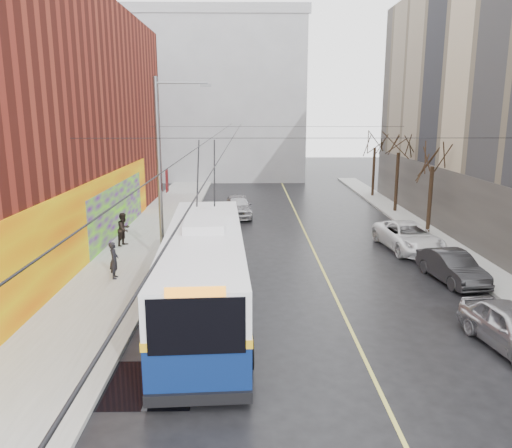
{
  "coord_description": "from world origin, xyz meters",
  "views": [
    {
      "loc": [
        -2.04,
        -13.76,
        7.39
      ],
      "look_at": [
        -1.72,
        7.93,
        2.52
      ],
      "focal_mm": 35.0,
      "sensor_mm": 36.0,
      "label": 1
    }
  ],
  "objects": [
    {
      "name": "sidewalk_right",
      "position": [
        9.0,
        12.0,
        0.07
      ],
      "size": [
        2.0,
        60.0,
        0.15
      ],
      "primitive_type": "cube",
      "color": "gray",
      "rests_on": "ground"
    },
    {
      "name": "pedestrian_a",
      "position": [
        -8.03,
        7.53,
        0.98
      ],
      "size": [
        0.46,
        0.65,
        1.66
      ],
      "primitive_type": "imported",
      "rotation": [
        0.0,
        0.0,
        1.68
      ],
      "color": "black",
      "rests_on": "sidewalk_left"
    },
    {
      "name": "pedestrian_b",
      "position": [
        -8.95,
        13.17,
        1.07
      ],
      "size": [
        0.99,
        1.1,
        1.84
      ],
      "primitive_type": "imported",
      "rotation": [
        0.0,
        0.0,
        1.17
      ],
      "color": "black",
      "rests_on": "sidewalk_left"
    },
    {
      "name": "sidewalk_left",
      "position": [
        -8.0,
        12.0,
        0.07
      ],
      "size": [
        4.0,
        60.0,
        0.15
      ],
      "primitive_type": "cube",
      "color": "gray",
      "rests_on": "ground"
    },
    {
      "name": "building_far",
      "position": [
        -6.0,
        44.99,
        9.02
      ],
      "size": [
        20.5,
        12.1,
        18.0
      ],
      "color": "gray",
      "rests_on": "ground"
    },
    {
      "name": "catenary_wires",
      "position": [
        -2.54,
        14.77,
        6.25
      ],
      "size": [
        18.0,
        60.0,
        0.22
      ],
      "color": "black"
    },
    {
      "name": "following_car",
      "position": [
        -2.81,
        21.58,
        0.79
      ],
      "size": [
        2.2,
        4.74,
        1.57
      ],
      "primitive_type": "imported",
      "rotation": [
        0.0,
        0.0,
        0.08
      ],
      "color": "#9A9A9E",
      "rests_on": "ground"
    },
    {
      "name": "parked_car_c",
      "position": [
        6.7,
        12.54,
        0.74
      ],
      "size": [
        3.03,
        5.59,
        1.49
      ],
      "primitive_type": "imported",
      "rotation": [
        0.0,
        0.0,
        0.11
      ],
      "color": "white",
      "rests_on": "ground"
    },
    {
      "name": "lane_line",
      "position": [
        1.5,
        14.0,
        0.0
      ],
      "size": [
        0.12,
        50.0,
        0.01
      ],
      "primitive_type": "cube",
      "color": "#BFB74C",
      "rests_on": "ground"
    },
    {
      "name": "trolleybus",
      "position": [
        -3.68,
        3.82,
        1.7
      ],
      "size": [
        3.56,
        13.02,
        6.11
      ],
      "rotation": [
        0.0,
        0.0,
        0.06
      ],
      "color": "#091B4A",
      "rests_on": "ground"
    },
    {
      "name": "streetlight_pole",
      "position": [
        -6.14,
        10.0,
        4.85
      ],
      "size": [
        2.65,
        0.6,
        9.0
      ],
      "color": "slate",
      "rests_on": "ground"
    },
    {
      "name": "parked_car_b",
      "position": [
        7.0,
        7.3,
        0.68
      ],
      "size": [
        2.04,
        4.3,
        1.36
      ],
      "primitive_type": "imported",
      "rotation": [
        0.0,
        0.0,
        0.15
      ],
      "color": "#29292C",
      "rests_on": "ground"
    },
    {
      "name": "puddle",
      "position": [
        -4.97,
        -1.18,
        0.0
      ],
      "size": [
        2.82,
        2.61,
        0.01
      ],
      "primitive_type": "cube",
      "color": "black",
      "rests_on": "ground"
    },
    {
      "name": "pigeons_flying",
      "position": [
        -2.64,
        10.29,
        7.61
      ],
      "size": [
        4.88,
        1.43,
        0.97
      ],
      "color": "slate"
    },
    {
      "name": "tree_mid",
      "position": [
        9.0,
        23.0,
        5.25
      ],
      "size": [
        3.2,
        3.2,
        6.68
      ],
      "color": "black",
      "rests_on": "ground"
    },
    {
      "name": "tree_far",
      "position": [
        9.0,
        30.0,
        5.14
      ],
      "size": [
        3.2,
        3.2,
        6.57
      ],
      "color": "black",
      "rests_on": "ground"
    },
    {
      "name": "tree_near",
      "position": [
        9.0,
        16.0,
        4.98
      ],
      "size": [
        3.2,
        3.2,
        6.4
      ],
      "color": "black",
      "rests_on": "ground"
    },
    {
      "name": "ground",
      "position": [
        0.0,
        0.0,
        0.0
      ],
      "size": [
        140.0,
        140.0,
        0.0
      ],
      "primitive_type": "plane",
      "color": "black",
      "rests_on": "ground"
    }
  ]
}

